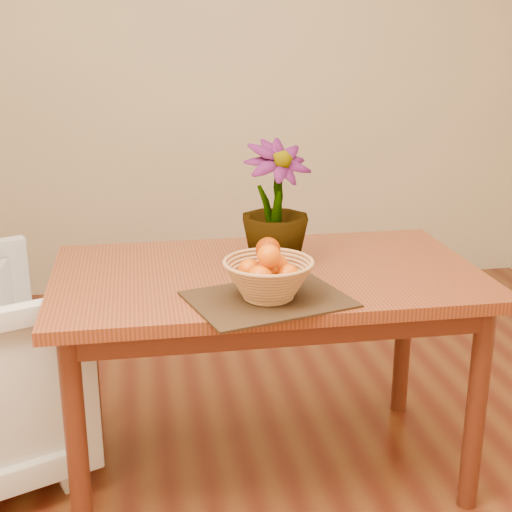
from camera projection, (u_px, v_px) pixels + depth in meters
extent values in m
cube|color=beige|center=(205.00, 59.00, 4.00)|extent=(4.00, 0.02, 2.70)
cube|color=brown|center=(267.00, 276.00, 2.35)|extent=(1.40, 0.80, 0.04)
cube|color=#4B1E11|center=(267.00, 293.00, 2.37)|extent=(1.28, 0.68, 0.08)
cylinder|color=#4B1E11|center=(77.00, 446.00, 2.07)|extent=(0.06, 0.06, 0.71)
cylinder|color=#4B1E11|center=(476.00, 410.00, 2.27)|extent=(0.06, 0.06, 0.71)
cylinder|color=#4B1E11|center=(89.00, 352.00, 2.67)|extent=(0.06, 0.06, 0.71)
cylinder|color=#4B1E11|center=(404.00, 330.00, 2.87)|extent=(0.06, 0.06, 0.71)
cube|color=#331F12|center=(268.00, 299.00, 2.09)|extent=(0.52, 0.44, 0.01)
cylinder|color=tan|center=(268.00, 297.00, 2.09)|extent=(0.13, 0.13, 0.01)
sphere|color=#DD5803|center=(268.00, 274.00, 2.07)|extent=(0.06, 0.06, 0.06)
sphere|color=#DD5803|center=(276.00, 266.00, 2.12)|extent=(0.07, 0.07, 0.07)
sphere|color=#DD5803|center=(249.00, 270.00, 2.09)|extent=(0.07, 0.07, 0.07)
sphere|color=#DD5803|center=(260.00, 278.00, 2.01)|extent=(0.07, 0.07, 0.07)
sphere|color=#DD5803|center=(288.00, 275.00, 2.04)|extent=(0.07, 0.07, 0.07)
sphere|color=#DD5803|center=(268.00, 250.00, 2.07)|extent=(0.07, 0.07, 0.07)
sphere|color=#DD5803|center=(269.00, 256.00, 2.02)|extent=(0.07, 0.07, 0.07)
sphere|color=#DD5803|center=(268.00, 250.00, 2.07)|extent=(0.07, 0.07, 0.07)
imported|color=#1C4E16|center=(275.00, 204.00, 2.36)|extent=(0.30, 0.30, 0.41)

